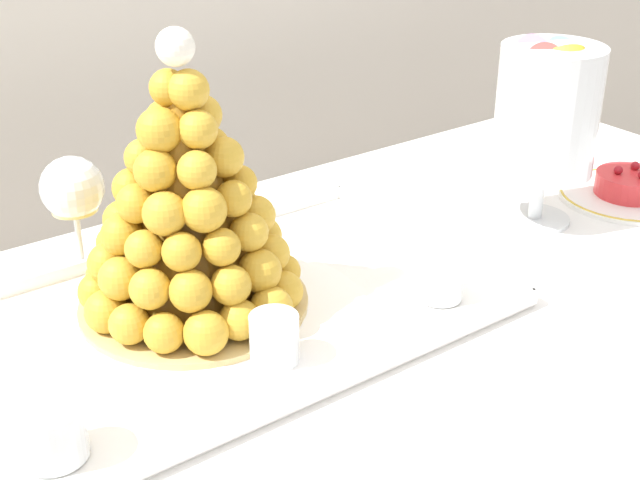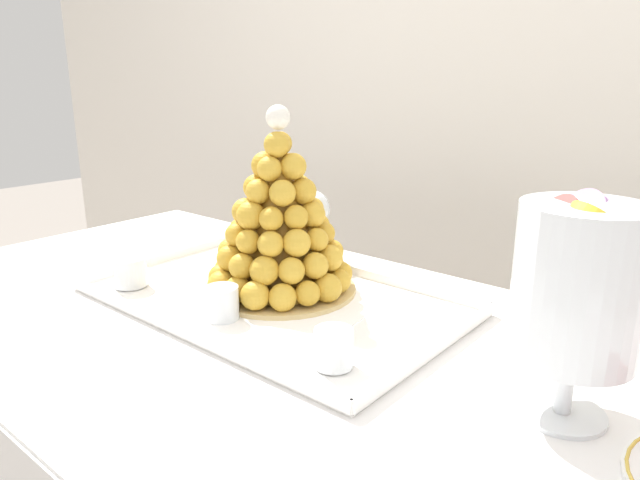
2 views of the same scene
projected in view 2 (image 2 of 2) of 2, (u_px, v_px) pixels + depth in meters
name	position (u px, v px, depth m)	size (l,w,h in m)	color
backdrop_wall	(541.00, 52.00, 1.49)	(4.80, 0.10, 2.50)	silver
buffet_table	(293.00, 383.00, 0.93)	(1.69, 0.81, 0.80)	brown
serving_tray	(272.00, 299.00, 1.03)	(0.66, 0.40, 0.02)	white
croquembouche	(280.00, 224.00, 1.03)	(0.27, 0.27, 0.34)	tan
dessert_cup_left	(130.00, 273.00, 1.08)	(0.06, 0.06, 0.05)	silver
dessert_cup_mid_left	(222.00, 304.00, 0.93)	(0.05, 0.05, 0.06)	silver
dessert_cup_centre	(334.00, 349.00, 0.78)	(0.05, 0.05, 0.05)	silver
macaron_goblet	(578.00, 285.00, 0.64)	(0.14, 0.14, 0.28)	white
wine_glass	(311.00, 212.00, 1.20)	(0.08, 0.08, 0.16)	silver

